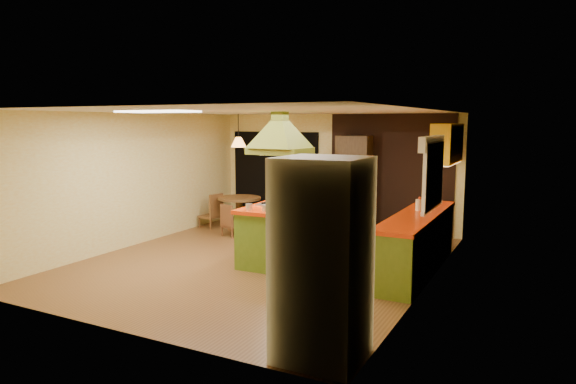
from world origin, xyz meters
The scene contains 21 objects.
ground centered at (0.00, 0.00, 0.00)m, with size 6.50×6.50×0.00m, color brown.
room_walls centered at (0.00, 0.00, 1.25)m, with size 5.50×6.50×6.50m.
ceiling_plane centered at (0.00, 0.00, 2.50)m, with size 6.50×6.50×0.00m, color silver.
brick_panel centered at (1.25, 3.23, 1.25)m, with size 2.64×0.03×2.50m, color #381E14.
nook_opening centered at (-1.50, 3.23, 1.05)m, with size 2.20×0.03×2.10m, color black.
right_counter centered at (2.45, 0.60, 0.46)m, with size 0.62×3.05×0.92m.
upper_cabinets centered at (2.57, 2.20, 1.95)m, with size 0.34×1.40×0.70m, color yellow.
window_right centered at (2.70, 0.40, 1.77)m, with size 0.12×1.35×1.06m.
fluor_panel centered at (-1.10, -1.20, 2.48)m, with size 1.20×0.60×0.03m, color white.
kitchen_island centered at (0.19, 0.30, 0.49)m, with size 0.84×1.95×0.98m.
range_hood centered at (0.19, 0.30, 2.25)m, with size 1.00×0.75×0.78m.
man centered at (0.14, 1.61, 0.90)m, with size 0.65×0.43×1.79m, color #4D532C.
refrigerator centered at (2.31, -2.80, 1.00)m, with size 0.82×0.78×2.00m, color white.
wall_oven centered at (0.55, 2.95, 1.02)m, with size 0.71×0.64×2.05m.
dining_table centered at (-1.75, 2.05, 0.49)m, with size 0.94×0.94×0.71m.
chair_left centered at (-2.45, 1.95, 0.38)m, with size 0.42×0.42×0.76m, color brown, non-canonical shape.
chair_near centered at (-1.50, 1.40, 0.34)m, with size 0.37×0.37×0.67m, color brown, non-canonical shape.
pendant_lamp centered at (-1.75, 2.05, 1.90)m, with size 0.33×0.33×0.21m, color #FF9E3F.
canister_large centered at (2.40, 1.83, 1.03)m, with size 0.15×0.15×0.22m, color #FFE6CD.
canister_medium centered at (2.40, 1.49, 1.03)m, with size 0.15×0.15×0.21m, color beige.
canister_small centered at (2.40, 0.94, 1.01)m, with size 0.13×0.13×0.17m, color #FFF6CD.
Camera 1 is at (4.24, -7.27, 2.34)m, focal length 32.00 mm.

